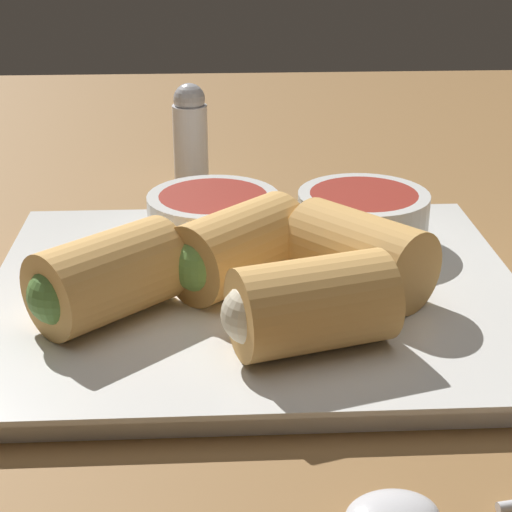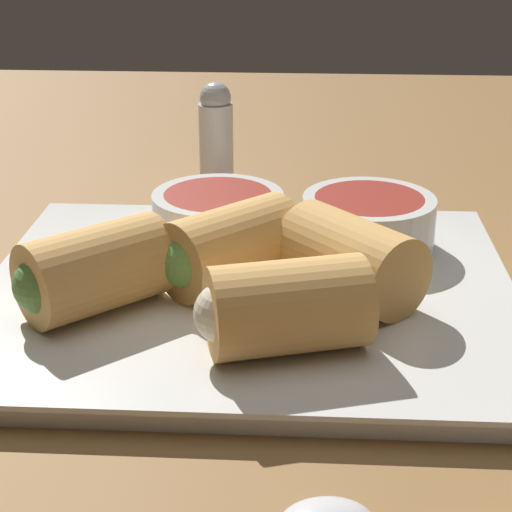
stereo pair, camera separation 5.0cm
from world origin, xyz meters
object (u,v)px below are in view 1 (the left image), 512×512
(salt_shaker, at_px, (190,136))
(serving_plate, at_px, (256,297))
(dipping_bowl_near, at_px, (214,218))
(dipping_bowl_far, at_px, (363,216))

(salt_shaker, bearing_deg, serving_plate, -79.62)
(serving_plate, xyz_separation_m, salt_shaker, (-0.04, 0.23, 0.04))
(dipping_bowl_near, bearing_deg, salt_shaker, 96.19)
(dipping_bowl_near, height_order, dipping_bowl_far, same)
(dipping_bowl_near, height_order, salt_shaker, salt_shaker)
(serving_plate, relative_size, salt_shaker, 3.61)
(serving_plate, relative_size, dipping_bowl_near, 3.65)
(serving_plate, bearing_deg, salt_shaker, 100.38)
(serving_plate, distance_m, dipping_bowl_far, 0.10)
(serving_plate, relative_size, dipping_bowl_far, 3.65)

